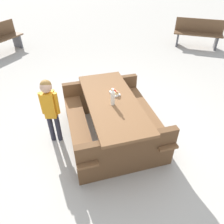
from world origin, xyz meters
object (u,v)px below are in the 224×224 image
soda_bottle (113,97)px  park_bench_near (198,33)px  child_in_coat (50,105)px  hotdog_tray (115,92)px  picnic_table (112,116)px

soda_bottle → park_bench_near: bearing=-37.9°
soda_bottle → child_in_coat: 0.97m
hotdog_tray → picnic_table: bearing=160.4°
hotdog_tray → child_in_coat: 1.02m
hotdog_tray → soda_bottle: bearing=167.9°
picnic_table → soda_bottle: soda_bottle is taller
picnic_table → child_in_coat: size_ratio=1.77×
child_in_coat → park_bench_near: child_in_coat is taller
soda_bottle → child_in_coat: size_ratio=0.24×
child_in_coat → soda_bottle: bearing=-97.1°
hotdog_tray → park_bench_near: size_ratio=0.14×
picnic_table → child_in_coat: (0.02, 0.95, 0.28)m
hotdog_tray → park_bench_near: park_bench_near is taller
soda_bottle → park_bench_near: (4.12, -3.21, -0.43)m
soda_bottle → park_bench_near: 5.24m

